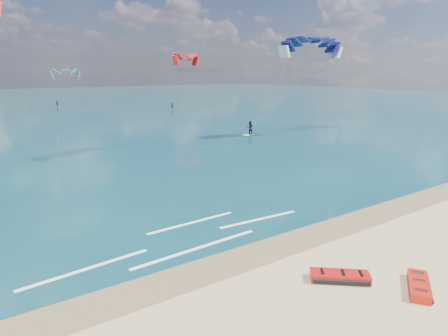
{
  "coord_description": "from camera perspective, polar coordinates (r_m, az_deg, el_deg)",
  "views": [
    {
      "loc": [
        -9.98,
        -10.61,
        8.56
      ],
      "look_at": [
        2.98,
        8.0,
        2.99
      ],
      "focal_mm": 32.0,
      "sensor_mm": 36.0,
      "label": 1
    }
  ],
  "objects": [
    {
      "name": "packed_kite_mid",
      "position": [
        18.02,
        16.18,
        -15.17
      ],
      "size": [
        2.75,
        2.61,
        0.42
      ],
      "primitive_type": null,
      "rotation": [
        0.0,
        0.0,
        -0.72
      ],
      "color": "red",
      "rests_on": "ground"
    },
    {
      "name": "ground",
      "position": [
        52.29,
        -23.4,
        3.22
      ],
      "size": [
        320.0,
        320.0,
        0.0
      ],
      "primitive_type": "plane",
      "color": "tan",
      "rests_on": "ground"
    },
    {
      "name": "shoreline_foam",
      "position": [
        21.15,
        -5.12,
        -10.02
      ],
      "size": [
        15.71,
        3.64,
        0.01
      ],
      "color": "white",
      "rests_on": "ground"
    },
    {
      "name": "wet_sand_strip",
      "position": [
        18.92,
        1.27,
        -13.1
      ],
      "size": [
        320.0,
        2.4,
        0.01
      ],
      "primitive_type": "cube",
      "color": "brown",
      "rests_on": "ground"
    },
    {
      "name": "packed_kite_left",
      "position": [
        18.47,
        26.02,
        -15.33
      ],
      "size": [
        2.67,
        2.29,
        0.4
      ],
      "primitive_type": null,
      "rotation": [
        0.0,
        0.0,
        0.59
      ],
      "color": "red",
      "rests_on": "ground"
    },
    {
      "name": "kitesurfer_far",
      "position": [
        53.38,
        8.18,
        12.2
      ],
      "size": [
        12.2,
        8.07,
        14.04
      ],
      "rotation": [
        0.0,
        0.0,
        -0.39
      ],
      "color": "gold",
      "rests_on": "sea"
    }
  ]
}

